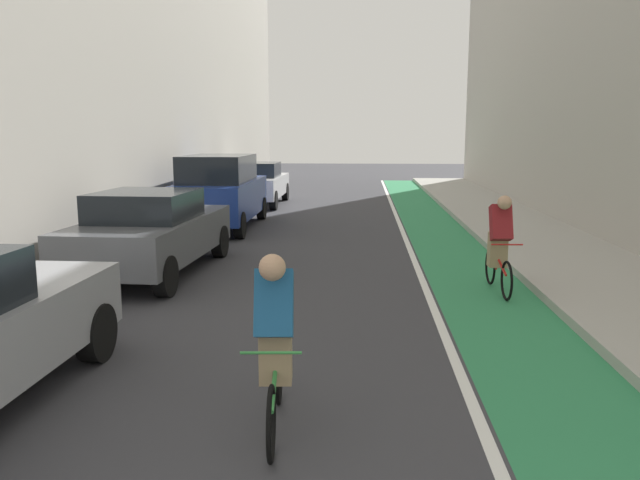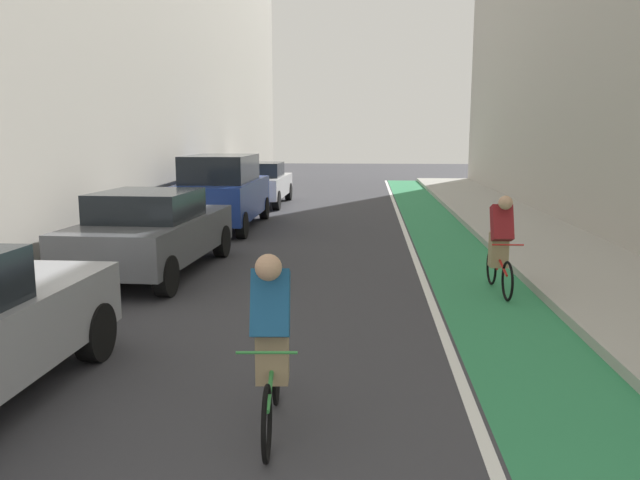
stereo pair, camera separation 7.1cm
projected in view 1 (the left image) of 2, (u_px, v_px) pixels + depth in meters
The scene contains 9 objects.
ground_plane at pixel (317, 243), 14.71m from camera, with size 80.07×80.07×0.00m, color #38383D.
bike_lane_paint at pixel (436, 231), 16.48m from camera, with size 1.60×36.40×0.00m, color #2D8451.
lane_divider_stripe at pixel (402, 231), 16.54m from camera, with size 0.12×36.40×0.00m, color white.
sidewalk_right at pixel (520, 229), 16.32m from camera, with size 2.76×36.40×0.14m, color #A8A59E.
parked_sedan_gray at pixel (150, 231), 11.31m from camera, with size 2.03×4.41×1.53m.
parked_suv_blue at pixel (220, 191), 16.81m from camera, with size 1.94×4.67×1.98m.
parked_sedan_white at pixel (256, 183), 22.44m from camera, with size 1.94×4.33×1.53m.
cyclist_lead at pixel (275, 340), 5.29m from camera, with size 0.48×1.66×1.58m.
cyclist_mid at pixel (499, 240), 10.00m from camera, with size 0.48×1.67×1.59m.
Camera 1 is at (1.06, -0.26, 2.53)m, focal length 34.98 mm.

